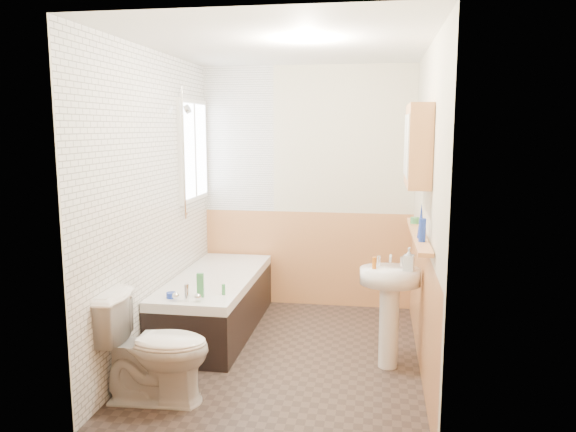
# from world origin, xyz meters

# --- Properties ---
(floor) EXTENTS (2.80, 2.80, 0.00)m
(floor) POSITION_xyz_m (0.00, 0.00, 0.00)
(floor) COLOR #2F2521
(floor) RESTS_ON ground
(ceiling) EXTENTS (2.80, 2.80, 0.00)m
(ceiling) POSITION_xyz_m (0.00, 0.00, 2.50)
(ceiling) COLOR white
(ceiling) RESTS_ON ground
(wall_back) EXTENTS (2.20, 0.02, 2.50)m
(wall_back) POSITION_xyz_m (0.00, 1.41, 1.25)
(wall_back) COLOR beige
(wall_back) RESTS_ON ground
(wall_front) EXTENTS (2.20, 0.02, 2.50)m
(wall_front) POSITION_xyz_m (0.00, -1.41, 1.25)
(wall_front) COLOR beige
(wall_front) RESTS_ON ground
(wall_left) EXTENTS (0.02, 2.80, 2.50)m
(wall_left) POSITION_xyz_m (-1.11, 0.00, 1.25)
(wall_left) COLOR beige
(wall_left) RESTS_ON ground
(wall_right) EXTENTS (0.02, 2.80, 2.50)m
(wall_right) POSITION_xyz_m (1.11, 0.00, 1.25)
(wall_right) COLOR beige
(wall_right) RESTS_ON ground
(wainscot_right) EXTENTS (0.01, 2.80, 1.00)m
(wainscot_right) POSITION_xyz_m (1.09, 0.00, 0.50)
(wainscot_right) COLOR tan
(wainscot_right) RESTS_ON wall_right
(wainscot_front) EXTENTS (2.20, 0.01, 1.00)m
(wainscot_front) POSITION_xyz_m (0.00, -1.39, 0.50)
(wainscot_front) COLOR tan
(wainscot_front) RESTS_ON wall_front
(wainscot_back) EXTENTS (2.20, 0.01, 1.00)m
(wainscot_back) POSITION_xyz_m (0.00, 1.39, 0.50)
(wainscot_back) COLOR tan
(wainscot_back) RESTS_ON wall_back
(tile_cladding_left) EXTENTS (0.01, 2.80, 2.50)m
(tile_cladding_left) POSITION_xyz_m (-1.09, 0.00, 1.25)
(tile_cladding_left) COLOR white
(tile_cladding_left) RESTS_ON wall_left
(tile_return_back) EXTENTS (0.75, 0.01, 1.50)m
(tile_return_back) POSITION_xyz_m (-0.73, 1.39, 1.75)
(tile_return_back) COLOR white
(tile_return_back) RESTS_ON wall_back
(window) EXTENTS (0.03, 0.79, 0.99)m
(window) POSITION_xyz_m (-1.06, 0.95, 1.65)
(window) COLOR white
(window) RESTS_ON wall_left
(bathtub) EXTENTS (0.70, 1.77, 0.67)m
(bathtub) POSITION_xyz_m (-0.73, 0.47, 0.27)
(bathtub) COLOR black
(bathtub) RESTS_ON floor
(shower_riser) EXTENTS (0.11, 0.08, 1.21)m
(shower_riser) POSITION_xyz_m (-1.04, 0.60, 1.74)
(shower_riser) COLOR silver
(shower_riser) RESTS_ON wall_left
(toilet) EXTENTS (0.79, 0.47, 0.76)m
(toilet) POSITION_xyz_m (-0.76, -0.91, 0.38)
(toilet) COLOR white
(toilet) RESTS_ON floor
(sink) EXTENTS (0.47, 0.38, 0.90)m
(sink) POSITION_xyz_m (0.84, -0.09, 0.57)
(sink) COLOR white
(sink) RESTS_ON floor
(pine_shelf) EXTENTS (0.10, 1.42, 0.03)m
(pine_shelf) POSITION_xyz_m (1.04, -0.11, 1.07)
(pine_shelf) COLOR tan
(pine_shelf) RESTS_ON wall_right
(medicine_cabinet) EXTENTS (0.17, 0.67, 0.60)m
(medicine_cabinet) POSITION_xyz_m (1.01, -0.11, 1.74)
(medicine_cabinet) COLOR tan
(medicine_cabinet) RESTS_ON wall_right
(foam_can) EXTENTS (0.07, 0.07, 0.16)m
(foam_can) POSITION_xyz_m (1.04, -0.46, 1.17)
(foam_can) COLOR #19339E
(foam_can) RESTS_ON pine_shelf
(green_bottle) EXTENTS (0.07, 0.07, 0.25)m
(green_bottle) POSITION_xyz_m (1.04, -0.32, 1.22)
(green_bottle) COLOR #19339E
(green_bottle) RESTS_ON pine_shelf
(black_jar) EXTENTS (0.09, 0.09, 0.05)m
(black_jar) POSITION_xyz_m (1.04, 0.31, 1.12)
(black_jar) COLOR #388447
(black_jar) RESTS_ON pine_shelf
(soap_bottle) EXTENTS (0.12, 0.19, 0.08)m
(soap_bottle) POSITION_xyz_m (0.97, -0.13, 0.84)
(soap_bottle) COLOR silver
(soap_bottle) RESTS_ON sink
(clear_bottle) EXTENTS (0.03, 0.03, 0.09)m
(clear_bottle) POSITION_xyz_m (0.72, -0.12, 0.84)
(clear_bottle) COLOR orange
(clear_bottle) RESTS_ON sink
(blue_gel) EXTENTS (0.06, 0.04, 0.20)m
(blue_gel) POSITION_xyz_m (-0.66, -0.19, 0.62)
(blue_gel) COLOR #388447
(blue_gel) RESTS_ON bathtub
(cream_jar) EXTENTS (0.09, 0.09, 0.05)m
(cream_jar) POSITION_xyz_m (-0.88, -0.25, 0.55)
(cream_jar) COLOR #19339E
(cream_jar) RESTS_ON bathtub
(orange_bottle) EXTENTS (0.03, 0.03, 0.09)m
(orange_bottle) POSITION_xyz_m (-0.49, -0.10, 0.57)
(orange_bottle) COLOR #388447
(orange_bottle) RESTS_ON bathtub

